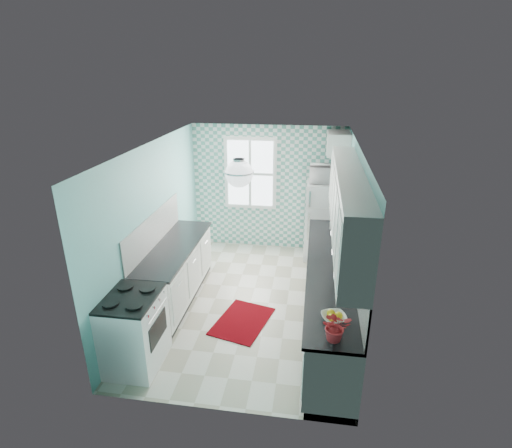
# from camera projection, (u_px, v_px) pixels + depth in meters

# --- Properties ---
(floor) EXTENTS (3.00, 4.40, 0.02)m
(floor) POSITION_uv_depth(u_px,v_px,m) (251.00, 302.00, 6.43)
(floor) COLOR silver
(floor) RESTS_ON ground
(ceiling) EXTENTS (3.00, 4.40, 0.02)m
(ceiling) POSITION_uv_depth(u_px,v_px,m) (250.00, 146.00, 5.50)
(ceiling) COLOR white
(ceiling) RESTS_ON wall_back
(wall_back) EXTENTS (3.00, 0.02, 2.50)m
(wall_back) POSITION_uv_depth(u_px,v_px,m) (268.00, 188.00, 8.00)
(wall_back) COLOR #74C5C2
(wall_back) RESTS_ON floor
(wall_front) EXTENTS (3.00, 0.02, 2.50)m
(wall_front) POSITION_uv_depth(u_px,v_px,m) (214.00, 315.00, 3.94)
(wall_front) COLOR #74C5C2
(wall_front) RESTS_ON floor
(wall_left) EXTENTS (0.02, 4.40, 2.50)m
(wall_left) POSITION_uv_depth(u_px,v_px,m) (154.00, 224.00, 6.17)
(wall_left) COLOR #74C5C2
(wall_left) RESTS_ON floor
(wall_right) EXTENTS (0.02, 4.40, 2.50)m
(wall_right) POSITION_uv_depth(u_px,v_px,m) (353.00, 236.00, 5.76)
(wall_right) COLOR #74C5C2
(wall_right) RESTS_ON floor
(accent_wall) EXTENTS (3.00, 0.01, 2.50)m
(accent_wall) POSITION_uv_depth(u_px,v_px,m) (268.00, 188.00, 7.98)
(accent_wall) COLOR #549E8F
(accent_wall) RESTS_ON wall_back
(window) EXTENTS (1.04, 0.05, 1.44)m
(window) POSITION_uv_depth(u_px,v_px,m) (250.00, 174.00, 7.89)
(window) COLOR white
(window) RESTS_ON wall_back
(backsplash_right) EXTENTS (0.02, 3.60, 0.51)m
(backsplash_right) POSITION_uv_depth(u_px,v_px,m) (354.00, 251.00, 5.41)
(backsplash_right) COLOR white
(backsplash_right) RESTS_ON wall_right
(backsplash_left) EXTENTS (0.02, 2.15, 0.51)m
(backsplash_left) POSITION_uv_depth(u_px,v_px,m) (154.00, 230.00, 6.12)
(backsplash_left) COLOR white
(backsplash_left) RESTS_ON wall_left
(upper_cabinets_right) EXTENTS (0.33, 3.20, 0.90)m
(upper_cabinets_right) POSITION_uv_depth(u_px,v_px,m) (347.00, 206.00, 4.99)
(upper_cabinets_right) COLOR white
(upper_cabinets_right) RESTS_ON wall_right
(upper_cabinet_fridge) EXTENTS (0.40, 0.74, 0.40)m
(upper_cabinet_fridge) POSITION_uv_depth(u_px,v_px,m) (338.00, 143.00, 7.10)
(upper_cabinet_fridge) COLOR white
(upper_cabinet_fridge) RESTS_ON wall_right
(ceiling_light) EXTENTS (0.34, 0.34, 0.35)m
(ceiling_light) POSITION_uv_depth(u_px,v_px,m) (239.00, 173.00, 4.83)
(ceiling_light) COLOR silver
(ceiling_light) RESTS_ON ceiling
(base_cabinets_right) EXTENTS (0.60, 3.60, 0.90)m
(base_cabinets_right) POSITION_uv_depth(u_px,v_px,m) (328.00, 297.00, 5.73)
(base_cabinets_right) COLOR white
(base_cabinets_right) RESTS_ON floor
(countertop_right) EXTENTS (0.63, 3.60, 0.04)m
(countertop_right) POSITION_uv_depth(u_px,v_px,m) (330.00, 267.00, 5.56)
(countertop_right) COLOR black
(countertop_right) RESTS_ON base_cabinets_right
(base_cabinets_left) EXTENTS (0.60, 2.15, 0.90)m
(base_cabinets_left) POSITION_uv_depth(u_px,v_px,m) (176.00, 274.00, 6.36)
(base_cabinets_left) COLOR white
(base_cabinets_left) RESTS_ON floor
(countertop_left) EXTENTS (0.63, 2.15, 0.04)m
(countertop_left) POSITION_uv_depth(u_px,v_px,m) (174.00, 247.00, 6.18)
(countertop_left) COLOR black
(countertop_left) RESTS_ON base_cabinets_left
(fridge) EXTENTS (0.66, 0.66, 1.52)m
(fridge) POSITION_uv_depth(u_px,v_px,m) (322.00, 221.00, 7.67)
(fridge) COLOR white
(fridge) RESTS_ON floor
(stove) EXTENTS (0.63, 0.79, 0.95)m
(stove) POSITION_uv_depth(u_px,v_px,m) (134.00, 330.00, 4.93)
(stove) COLOR silver
(stove) RESTS_ON floor
(sink) EXTENTS (0.49, 0.41, 0.53)m
(sink) POSITION_uv_depth(u_px,v_px,m) (330.00, 243.00, 6.29)
(sink) COLOR silver
(sink) RESTS_ON countertop_right
(rug) EXTENTS (0.91, 1.12, 0.02)m
(rug) POSITION_uv_depth(u_px,v_px,m) (242.00, 321.00, 5.92)
(rug) COLOR #6E0600
(rug) RESTS_ON floor
(dish_towel) EXTENTS (0.06, 0.27, 0.41)m
(dish_towel) POSITION_uv_depth(u_px,v_px,m) (309.00, 254.00, 6.94)
(dish_towel) COLOR #5FB69A
(dish_towel) RESTS_ON base_cabinets_right
(fruit_bowl) EXTENTS (0.34, 0.34, 0.07)m
(fruit_bowl) POSITION_uv_depth(u_px,v_px,m) (334.00, 318.00, 4.36)
(fruit_bowl) COLOR white
(fruit_bowl) RESTS_ON countertop_right
(potted_plant) EXTENTS (0.34, 0.31, 0.33)m
(potted_plant) POSITION_uv_depth(u_px,v_px,m) (336.00, 326.00, 4.00)
(potted_plant) COLOR #BA1A09
(potted_plant) RESTS_ON countertop_right
(soap_bottle) EXTENTS (0.08, 0.08, 0.17)m
(soap_bottle) POSITION_uv_depth(u_px,v_px,m) (332.00, 224.00, 6.80)
(soap_bottle) COLOR #ACC0C7
(soap_bottle) RESTS_ON countertop_right
(microwave) EXTENTS (0.59, 0.40, 0.32)m
(microwave) POSITION_uv_depth(u_px,v_px,m) (326.00, 174.00, 7.32)
(microwave) COLOR white
(microwave) RESTS_ON fridge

